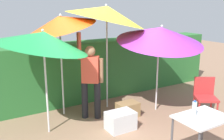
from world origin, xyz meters
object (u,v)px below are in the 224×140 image
chair_plastic (205,95)px  bottle_water (194,108)px  umbrella_rainbow (106,13)px  person_vendor (91,77)px  umbrella_yellow (43,40)px  cooler_box (121,121)px  umbrella_navy (60,22)px  umbrella_orange (160,35)px  folding_table (202,123)px  crate_cardboard (128,110)px

chair_plastic → bottle_water: bearing=-146.1°
umbrella_rainbow → person_vendor: (-0.62, -0.39, -1.31)m
umbrella_yellow → cooler_box: size_ratio=3.91×
umbrella_navy → chair_plastic: bearing=-33.5°
chair_plastic → umbrella_orange: bearing=125.0°
person_vendor → folding_table: (0.73, -2.37, -0.25)m
cooler_box → folding_table: folding_table is taller
crate_cardboard → folding_table: bearing=-89.9°
bottle_water → chair_plastic: bearing=33.9°
umbrella_navy → person_vendor: (0.45, -0.47, -1.14)m
umbrella_yellow → folding_table: umbrella_yellow is taller
umbrella_orange → umbrella_navy: size_ratio=0.91×
umbrella_orange → person_vendor: 1.81m
cooler_box → crate_cardboard: bearing=42.9°
cooler_box → person_vendor: bearing=107.4°
umbrella_rainbow → crate_cardboard: size_ratio=5.67×
folding_table → umbrella_orange: bearing=67.4°
umbrella_rainbow → cooler_box: size_ratio=4.80×
umbrella_yellow → person_vendor: 1.34m
crate_cardboard → folding_table: (0.00, -2.01, 0.52)m
umbrella_navy → chair_plastic: 3.49m
umbrella_orange → person_vendor: umbrella_orange is taller
person_vendor → bottle_water: bearing=-74.1°
person_vendor → crate_cardboard: person_vendor is taller
bottle_water → umbrella_orange: bearing=64.2°
umbrella_yellow → folding_table: size_ratio=2.71×
umbrella_yellow → bottle_water: size_ratio=9.02×
umbrella_rainbow → chair_plastic: (1.54, -1.64, -1.73)m
umbrella_navy → umbrella_yellow: bearing=-132.1°
umbrella_rainbow → bottle_water: 2.98m
umbrella_yellow → umbrella_navy: (0.55, 0.61, 0.26)m
chair_plastic → folding_table: (-1.43, -1.12, 0.17)m
umbrella_navy → chair_plastic: umbrella_navy is taller
person_vendor → cooler_box: 1.13m
person_vendor → cooler_box: size_ratio=3.40×
umbrella_yellow → person_vendor: umbrella_yellow is taller
bottle_water → cooler_box: bearing=105.1°
chair_plastic → folding_table: size_ratio=1.11×
umbrella_rainbow → person_vendor: bearing=-147.7°
umbrella_rainbow → chair_plastic: bearing=-46.9°
person_vendor → bottle_water: size_ratio=7.83×
umbrella_orange → umbrella_navy: bearing=156.7°
crate_cardboard → folding_table: 2.07m
umbrella_navy → umbrella_orange: bearing=-23.3°
chair_plastic → cooler_box: size_ratio=1.61×
umbrella_navy → bottle_water: size_ratio=9.95×
cooler_box → folding_table: (0.48, -1.57, 0.49)m
umbrella_orange → cooler_box: (-1.30, -0.41, -1.60)m
umbrella_orange → umbrella_yellow: 2.57m
umbrella_orange → bottle_water: bearing=-115.8°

